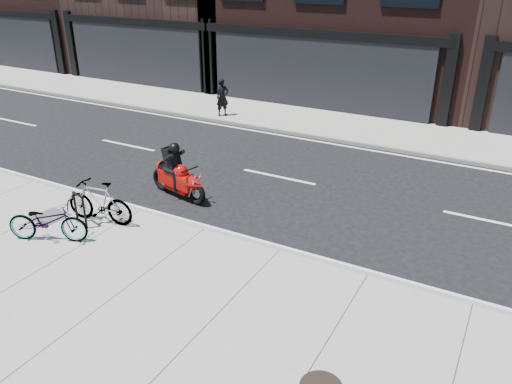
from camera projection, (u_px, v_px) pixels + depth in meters
The scene contains 9 objects.
ground at pixel (246, 202), 13.51m from camera, with size 120.00×120.00×0.00m, color black.
sidewalk_near at pixel (115, 299), 9.50m from camera, with size 60.00×6.00×0.13m, color gray.
sidewalk_far at pixel (344, 126), 19.66m from camera, with size 60.00×3.50×0.13m, color gray.
bike_rack at pixel (79, 207), 11.85m from camera, with size 0.48×0.18×0.83m.
bicycle_front at pixel (48, 221), 11.21m from camera, with size 0.64×1.83×0.96m, color gray.
bicycle_rear at pixel (99, 202), 11.99m from camera, with size 0.51×1.80×1.08m, color gray.
motorcycle at pixel (180, 176), 13.51m from camera, with size 2.08×0.82×1.57m.
pedestrian at pixel (222, 97), 20.44m from camera, with size 0.56×0.37×1.53m, color black.
utility_grate at pixel (50, 216), 12.44m from camera, with size 0.75×0.75×0.01m, color #505053.
Camera 1 is at (6.11, -10.53, 5.88)m, focal length 35.00 mm.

